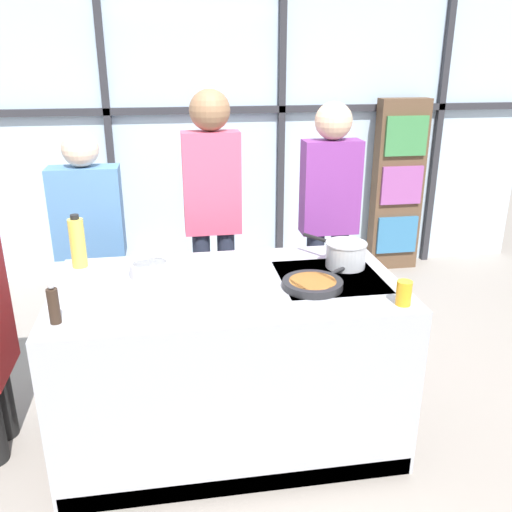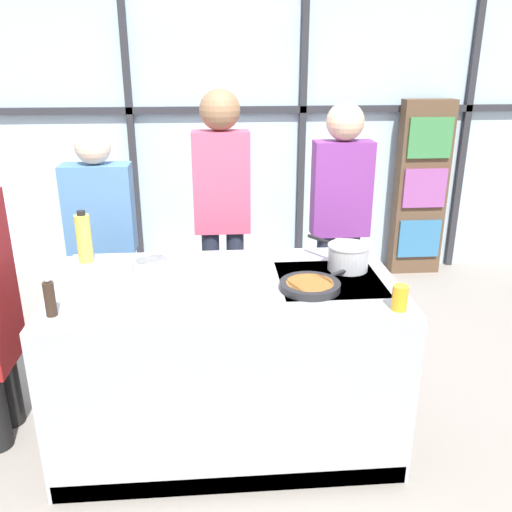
{
  "view_description": "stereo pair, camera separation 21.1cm",
  "coord_description": "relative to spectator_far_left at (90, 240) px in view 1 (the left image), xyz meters",
  "views": [
    {
      "loc": [
        -0.26,
        -2.52,
        2.0
      ],
      "look_at": [
        0.16,
        0.1,
        1.01
      ],
      "focal_mm": 38.0,
      "sensor_mm": 36.0,
      "label": 1
    },
    {
      "loc": [
        -0.05,
        -2.54,
        2.0
      ],
      "look_at": [
        0.16,
        0.1,
        1.01
      ],
      "focal_mm": 38.0,
      "sensor_mm": 36.0,
      "label": 2
    }
  ],
  "objects": [
    {
      "name": "spectator_far_left",
      "position": [
        0.0,
        0.0,
        0.0
      ],
      "size": [
        0.43,
        0.22,
        1.58
      ],
      "rotation": [
        0.0,
        0.0,
        3.14
      ],
      "color": "#232838",
      "rests_on": "ground_plane"
    },
    {
      "name": "demo_island",
      "position": [
        0.79,
        -0.88,
        -0.44
      ],
      "size": [
        1.75,
        0.96,
        0.91
      ],
      "color": "#A8AAB2",
      "rests_on": "ground_plane"
    },
    {
      "name": "juice_glass_near",
      "position": [
        1.56,
        -1.26,
        0.08
      ],
      "size": [
        0.07,
        0.07,
        0.12
      ],
      "primitive_type": "cylinder",
      "color": "orange",
      "rests_on": "demo_island"
    },
    {
      "name": "spectator_center_left",
      "position": [
        0.79,
        0.0,
        0.19
      ],
      "size": [
        0.36,
        0.25,
        1.81
      ],
      "rotation": [
        0.0,
        0.0,
        3.14
      ],
      "color": "#232838",
      "rests_on": "ground_plane"
    },
    {
      "name": "back_window_wall",
      "position": [
        0.79,
        1.58,
        0.51
      ],
      "size": [
        6.4,
        0.1,
        2.8
      ],
      "color": "silver",
      "rests_on": "ground_plane"
    },
    {
      "name": "white_plate",
      "position": [
        0.35,
        -0.94,
        0.03
      ],
      "size": [
        0.23,
        0.23,
        0.01
      ],
      "primitive_type": "cylinder",
      "color": "white",
      "rests_on": "demo_island"
    },
    {
      "name": "pepper_grinder",
      "position": [
        0.0,
        -1.2,
        0.11
      ],
      "size": [
        0.05,
        0.05,
        0.19
      ],
      "color": "#332319",
      "rests_on": "demo_island"
    },
    {
      "name": "bookshelf",
      "position": [
        2.67,
        1.4,
        -0.07
      ],
      "size": [
        0.47,
        0.19,
        1.63
      ],
      "color": "brown",
      "rests_on": "ground_plane"
    },
    {
      "name": "spectator_center_right",
      "position": [
        1.57,
        0.0,
        0.12
      ],
      "size": [
        0.38,
        0.24,
        1.73
      ],
      "rotation": [
        0.0,
        0.0,
        3.14
      ],
      "color": "#232838",
      "rests_on": "ground_plane"
    },
    {
      "name": "mixing_bowl",
      "position": [
        0.4,
        -0.71,
        0.06
      ],
      "size": [
        0.21,
        0.21,
        0.07
      ],
      "color": "silver",
      "rests_on": "demo_island"
    },
    {
      "name": "oil_bottle",
      "position": [
        0.01,
        -0.52,
        0.16
      ],
      "size": [
        0.08,
        0.08,
        0.29
      ],
      "color": "#E0CC4C",
      "rests_on": "demo_island"
    },
    {
      "name": "ground_plane",
      "position": [
        0.79,
        -0.88,
        -0.89
      ],
      "size": [
        18.0,
        18.0,
        0.0
      ],
      "primitive_type": "plane",
      "color": "gray"
    },
    {
      "name": "saucepan",
      "position": [
        1.44,
        -0.75,
        0.09
      ],
      "size": [
        0.29,
        0.36,
        0.14
      ],
      "color": "silver",
      "rests_on": "demo_island"
    },
    {
      "name": "frying_pan",
      "position": [
        1.2,
        -1.0,
        0.04
      ],
      "size": [
        0.47,
        0.4,
        0.04
      ],
      "color": "#232326",
      "rests_on": "demo_island"
    }
  ]
}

